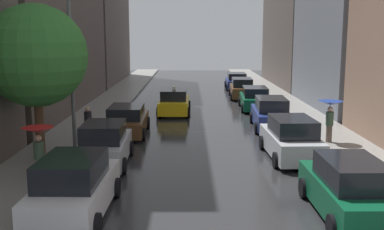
# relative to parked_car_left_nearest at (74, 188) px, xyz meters

# --- Properties ---
(ground_plane) EXTENTS (28.00, 72.00, 0.04)m
(ground_plane) POSITION_rel_parked_car_left_nearest_xyz_m (3.90, 18.02, -0.85)
(ground_plane) COLOR #27272A
(sidewalk_left) EXTENTS (3.00, 72.00, 0.15)m
(sidewalk_left) POSITION_rel_parked_car_left_nearest_xyz_m (-2.60, 18.02, -0.76)
(sidewalk_left) COLOR gray
(sidewalk_left) RESTS_ON ground
(sidewalk_right) EXTENTS (3.00, 72.00, 0.15)m
(sidewalk_right) POSITION_rel_parked_car_left_nearest_xyz_m (10.40, 18.02, -0.76)
(sidewalk_right) COLOR gray
(sidewalk_right) RESTS_ON ground
(building_right_mid) EXTENTS (6.00, 12.30, 14.78)m
(building_right_mid) POSITION_rel_parked_car_left_nearest_xyz_m (14.90, 19.70, 6.56)
(building_right_mid) COLOR slate
(building_right_mid) RESTS_ON ground
(parked_car_left_nearest) EXTENTS (2.14, 4.52, 1.80)m
(parked_car_left_nearest) POSITION_rel_parked_car_left_nearest_xyz_m (0.00, 0.00, 0.00)
(parked_car_left_nearest) COLOR silver
(parked_car_left_nearest) RESTS_ON ground
(parked_car_left_second) EXTENTS (2.07, 4.18, 1.73)m
(parked_car_left_second) POSITION_rel_parked_car_left_nearest_xyz_m (-0.08, 5.31, -0.03)
(parked_car_left_second) COLOR #B2B7BF
(parked_car_left_second) RESTS_ON ground
(parked_car_left_third) EXTENTS (2.17, 4.62, 1.53)m
(parked_car_left_third) POSITION_rel_parked_car_left_nearest_xyz_m (0.06, 11.02, -0.11)
(parked_car_left_third) COLOR brown
(parked_car_left_third) RESTS_ON ground
(parked_car_right_nearest) EXTENTS (2.01, 4.57, 1.73)m
(parked_car_right_nearest) POSITION_rel_parked_car_left_nearest_xyz_m (7.89, -0.11, -0.03)
(parked_car_right_nearest) COLOR #0C4C2D
(parked_car_right_nearest) RESTS_ON ground
(parked_car_right_second) EXTENTS (2.16, 4.56, 1.77)m
(parked_car_right_second) POSITION_rel_parked_car_left_nearest_xyz_m (7.61, 6.24, -0.01)
(parked_car_right_second) COLOR #B2B7BF
(parked_car_right_second) RESTS_ON ground
(parked_car_right_third) EXTENTS (2.17, 4.71, 1.75)m
(parked_car_right_third) POSITION_rel_parked_car_left_nearest_xyz_m (7.82, 12.47, -0.02)
(parked_car_right_third) COLOR navy
(parked_car_right_third) RESTS_ON ground
(parked_car_right_fourth) EXTENTS (2.20, 4.68, 1.58)m
(parked_car_right_fourth) POSITION_rel_parked_car_left_nearest_xyz_m (7.87, 19.10, -0.09)
(parked_car_right_fourth) COLOR #0C4C2D
(parked_car_right_fourth) RESTS_ON ground
(parked_car_right_fifth) EXTENTS (2.14, 4.66, 1.64)m
(parked_car_right_fifth) POSITION_rel_parked_car_left_nearest_xyz_m (7.62, 24.87, -0.06)
(parked_car_right_fifth) COLOR brown
(parked_car_right_fifth) RESTS_ON ground
(parked_car_right_sixth) EXTENTS (2.20, 4.58, 1.54)m
(parked_car_right_sixth) POSITION_rel_parked_car_left_nearest_xyz_m (7.82, 31.19, -0.11)
(parked_car_right_sixth) COLOR navy
(parked_car_right_sixth) RESTS_ON ground
(taxi_midroad) EXTENTS (2.15, 4.53, 1.81)m
(taxi_midroad) POSITION_rel_parked_car_left_nearest_xyz_m (2.34, 17.39, -0.07)
(taxi_midroad) COLOR yellow
(taxi_midroad) RESTS_ON ground
(pedestrian_foreground) EXTENTS (1.08, 1.08, 1.88)m
(pedestrian_foreground) POSITION_rel_parked_car_left_nearest_xyz_m (-1.90, 2.87, 0.73)
(pedestrian_foreground) COLOR gray
(pedestrian_foreground) RESTS_ON sidewalk_left
(pedestrian_near_tree) EXTENTS (1.15, 1.15, 1.96)m
(pedestrian_near_tree) POSITION_rel_parked_car_left_nearest_xyz_m (9.92, 8.60, 0.80)
(pedestrian_near_tree) COLOR brown
(pedestrian_near_tree) RESTS_ON sidewalk_right
(pedestrian_by_kerb) EXTENTS (0.36, 0.36, 1.57)m
(pedestrian_by_kerb) POSITION_rel_parked_car_left_nearest_xyz_m (-1.60, 9.39, 0.13)
(pedestrian_by_kerb) COLOR black
(pedestrian_by_kerb) RESTS_ON sidewalk_left
(street_tree_left) EXTENTS (4.15, 4.15, 6.26)m
(street_tree_left) POSITION_rel_parked_car_left_nearest_xyz_m (-2.86, 6.05, 3.49)
(street_tree_left) COLOR #513823
(street_tree_left) RESTS_ON sidewalk_left
(lamp_post_left) EXTENTS (0.60, 0.28, 7.31)m
(lamp_post_left) POSITION_rel_parked_car_left_nearest_xyz_m (-1.65, 6.86, 3.51)
(lamp_post_left) COLOR #595B60
(lamp_post_left) RESTS_ON sidewalk_left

